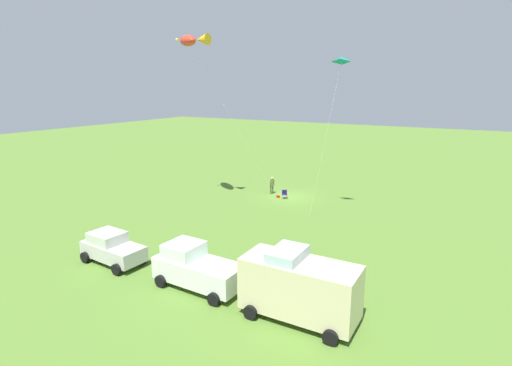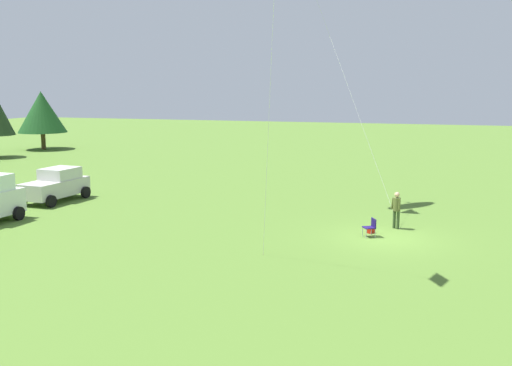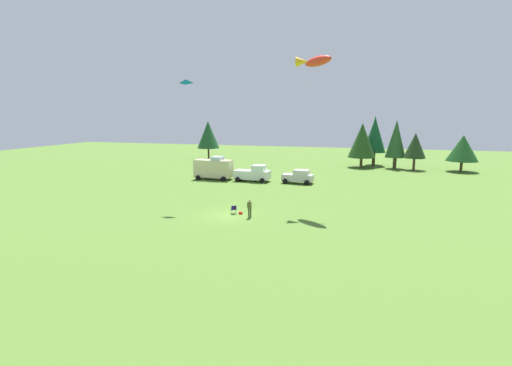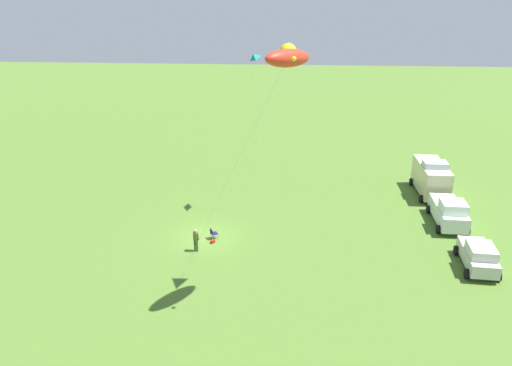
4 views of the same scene
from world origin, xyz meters
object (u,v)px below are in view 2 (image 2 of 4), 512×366
Objects in this scene: person_kite_flyer at (397,207)px; backpack_on_grass at (371,231)px; folding_chair at (371,226)px; car_silver_compact at (56,185)px.

backpack_on_grass is at bearing -5.20° from person_kite_flyer.
folding_chair is 18.63m from car_silver_compact.
car_silver_compact is (2.93, 18.39, 0.46)m from folding_chair.
folding_chair is 0.19× the size of car_silver_compact.
backpack_on_grass is 18.49m from car_silver_compact.
car_silver_compact reaches higher than backpack_on_grass.
person_kite_flyer is at bearing -39.86° from backpack_on_grass.
car_silver_compact is at bearing -58.45° from person_kite_flyer.
person_kite_flyer is 5.44× the size of backpack_on_grass.
backpack_on_grass is (0.66, 0.06, -0.38)m from folding_chair.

